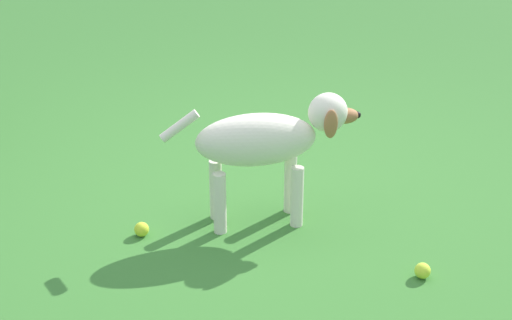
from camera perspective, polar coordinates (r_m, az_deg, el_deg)
ground at (r=3.62m, az=0.45°, el=-3.17°), size 14.00×14.00×0.00m
dog at (r=3.27m, az=0.91°, el=1.48°), size 0.26×0.90×0.61m
tennis_ball_1 at (r=3.10m, az=12.75°, el=-8.34°), size 0.07×0.07×0.07m
tennis_ball_2 at (r=3.35m, az=-8.83°, el=-5.31°), size 0.07×0.07×0.07m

